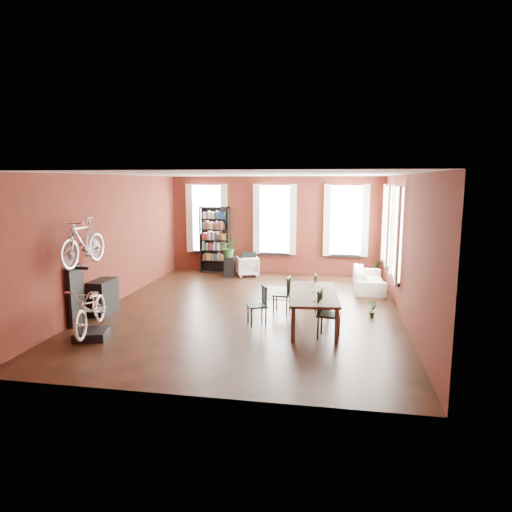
% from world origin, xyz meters
% --- Properties ---
extents(room, '(9.00, 9.04, 3.22)m').
position_xyz_m(room, '(0.25, 0.62, 2.14)').
color(room, black).
rests_on(room, ground).
extents(dining_table, '(1.16, 2.23, 0.73)m').
position_xyz_m(dining_table, '(1.56, -1.01, 0.37)').
color(dining_table, brown).
rests_on(dining_table, ground).
extents(dining_chair_a, '(0.52, 0.52, 0.85)m').
position_xyz_m(dining_chair_a, '(0.37, -1.09, 0.42)').
color(dining_chair_a, '#183633').
rests_on(dining_chair_a, ground).
extents(dining_chair_b, '(0.43, 0.43, 0.85)m').
position_xyz_m(dining_chair_b, '(0.78, -0.05, 0.42)').
color(dining_chair_b, black).
rests_on(dining_chair_b, ground).
extents(dining_chair_c, '(0.50, 0.50, 0.95)m').
position_xyz_m(dining_chair_c, '(1.91, -1.66, 0.47)').
color(dining_chair_c, '#1E301C').
rests_on(dining_chair_c, ground).
extents(dining_chair_d, '(0.44, 0.44, 0.88)m').
position_xyz_m(dining_chair_d, '(1.72, 0.19, 0.44)').
color(dining_chair_d, '#193837').
rests_on(dining_chair_d, ground).
extents(bookshelf, '(1.00, 0.32, 2.20)m').
position_xyz_m(bookshelf, '(-2.00, 4.30, 1.10)').
color(bookshelf, black).
rests_on(bookshelf, ground).
extents(white_armchair, '(0.84, 0.82, 0.69)m').
position_xyz_m(white_armchair, '(-0.81, 3.90, 0.34)').
color(white_armchair, silver).
rests_on(white_armchair, ground).
extents(cream_sofa, '(0.61, 2.08, 0.81)m').
position_xyz_m(cream_sofa, '(2.95, 2.60, 0.41)').
color(cream_sofa, beige).
rests_on(cream_sofa, ground).
extents(striped_rug, '(0.96, 1.52, 0.01)m').
position_xyz_m(striped_rug, '(0.52, 1.76, 0.01)').
color(striped_rug, black).
rests_on(striped_rug, ground).
extents(bike_trainer, '(0.72, 0.72, 0.17)m').
position_xyz_m(bike_trainer, '(-2.66, -2.52, 0.09)').
color(bike_trainer, black).
rests_on(bike_trainer, ground).
extents(bike_wall_rack, '(0.16, 0.60, 1.30)m').
position_xyz_m(bike_wall_rack, '(-3.40, -1.80, 0.65)').
color(bike_wall_rack, black).
rests_on(bike_wall_rack, ground).
extents(console_table, '(0.40, 0.80, 0.80)m').
position_xyz_m(console_table, '(-3.28, -0.90, 0.40)').
color(console_table, black).
rests_on(console_table, ground).
extents(plant_stand, '(0.36, 0.36, 0.64)m').
position_xyz_m(plant_stand, '(-1.35, 3.61, 0.32)').
color(plant_stand, black).
rests_on(plant_stand, ground).
extents(plant_by_sofa, '(0.39, 0.61, 0.25)m').
position_xyz_m(plant_by_sofa, '(3.24, 4.18, 0.13)').
color(plant_by_sofa, '#2D5622').
rests_on(plant_by_sofa, ground).
extents(plant_small, '(0.47, 0.46, 0.15)m').
position_xyz_m(plant_small, '(2.85, -0.11, 0.08)').
color(plant_small, '#285421').
rests_on(plant_small, ground).
extents(bicycle_floor, '(0.77, 1.00, 1.71)m').
position_xyz_m(bicycle_floor, '(-2.63, -2.55, 1.03)').
color(bicycle_floor, beige).
rests_on(bicycle_floor, bike_trainer).
extents(bicycle_hung, '(0.47, 1.00, 1.66)m').
position_xyz_m(bicycle_hung, '(-3.15, -1.80, 2.13)').
color(bicycle_hung, '#A5A8AD').
rests_on(bicycle_hung, bike_wall_rack).
extents(plant_on_stand, '(0.75, 0.79, 0.50)m').
position_xyz_m(plant_on_stand, '(-1.34, 3.57, 0.89)').
color(plant_on_stand, '#265622').
rests_on(plant_on_stand, plant_stand).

